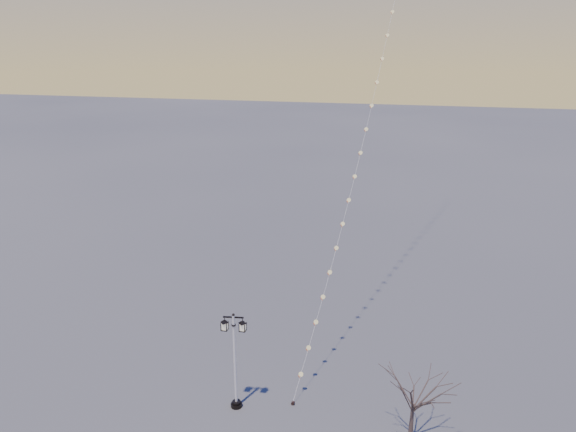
% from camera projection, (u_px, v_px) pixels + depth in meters
% --- Properties ---
extents(ground, '(300.00, 300.00, 0.00)m').
position_uv_depth(ground, '(264.00, 418.00, 28.21)').
color(ground, '#4A4C4B').
rests_on(ground, ground).
extents(street_lamp, '(1.43, 0.64, 5.68)m').
position_uv_depth(street_lamp, '(235.00, 356.00, 28.10)').
color(street_lamp, black).
rests_on(street_lamp, ground).
extents(bare_tree, '(2.51, 2.51, 4.16)m').
position_uv_depth(bare_tree, '(414.00, 393.00, 25.60)').
color(bare_tree, '#40322C').
rests_on(bare_tree, ground).
extents(kite_train, '(5.62, 30.11, 38.66)m').
position_uv_depth(kite_train, '(379.00, 37.00, 36.27)').
color(kite_train, black).
rests_on(kite_train, ground).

